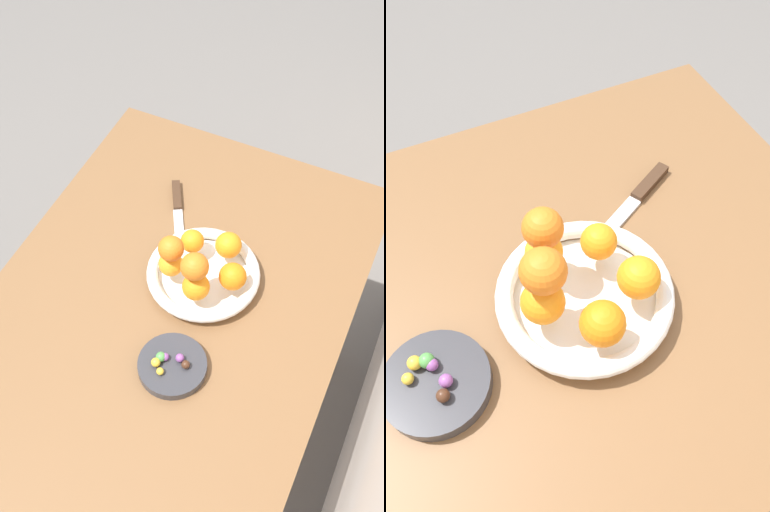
% 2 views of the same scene
% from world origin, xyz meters
% --- Properties ---
extents(ground_plane, '(6.00, 6.00, 0.00)m').
position_xyz_m(ground_plane, '(0.00, 0.00, 0.00)').
color(ground_plane, slate).
extents(dining_table, '(1.10, 0.76, 0.74)m').
position_xyz_m(dining_table, '(0.00, 0.00, 0.65)').
color(dining_table, brown).
rests_on(dining_table, ground_plane).
extents(fruit_bowl, '(0.25, 0.25, 0.04)m').
position_xyz_m(fruit_bowl, '(-0.10, 0.05, 0.76)').
color(fruit_bowl, white).
rests_on(fruit_bowl, dining_table).
extents(candy_dish, '(0.14, 0.14, 0.02)m').
position_xyz_m(candy_dish, '(0.12, 0.08, 0.75)').
color(candy_dish, '#333338').
rests_on(candy_dish, dining_table).
extents(orange_0, '(0.05, 0.05, 0.05)m').
position_xyz_m(orange_0, '(-0.15, 0.00, 0.81)').
color(orange_0, orange).
rests_on(orange_0, fruit_bowl).
extents(orange_1, '(0.05, 0.05, 0.05)m').
position_xyz_m(orange_1, '(-0.07, -0.02, 0.81)').
color(orange_1, orange).
rests_on(orange_1, fruit_bowl).
extents(orange_2, '(0.06, 0.06, 0.06)m').
position_xyz_m(orange_2, '(-0.04, 0.06, 0.81)').
color(orange_2, orange).
rests_on(orange_2, fruit_bowl).
extents(orange_3, '(0.06, 0.06, 0.06)m').
position_xyz_m(orange_3, '(-0.09, 0.12, 0.81)').
color(orange_3, orange).
rests_on(orange_3, fruit_bowl).
extents(orange_4, '(0.06, 0.06, 0.06)m').
position_xyz_m(orange_4, '(-0.17, 0.08, 0.81)').
color(orange_4, orange).
rests_on(orange_4, fruit_bowl).
extents(orange_5, '(0.06, 0.06, 0.06)m').
position_xyz_m(orange_5, '(-0.07, -0.01, 0.86)').
color(orange_5, orange).
rests_on(orange_5, orange_1).
extents(orange_6, '(0.06, 0.06, 0.06)m').
position_xyz_m(orange_6, '(-0.05, 0.05, 0.87)').
color(orange_6, orange).
rests_on(orange_6, orange_2).
extents(candy_ball_0, '(0.02, 0.02, 0.02)m').
position_xyz_m(candy_ball_0, '(0.15, 0.07, 0.77)').
color(candy_ball_0, gold).
rests_on(candy_ball_0, candy_dish).
extents(candy_ball_1, '(0.02, 0.02, 0.02)m').
position_xyz_m(candy_ball_1, '(0.12, 0.06, 0.77)').
color(candy_ball_1, '#8C4C99').
rests_on(candy_ball_1, candy_dish).
extents(candy_ball_2, '(0.02, 0.02, 0.02)m').
position_xyz_m(candy_ball_2, '(0.12, 0.05, 0.77)').
color(candy_ball_2, '#4C9947').
rests_on(candy_ball_2, candy_dish).
extents(candy_ball_3, '(0.02, 0.02, 0.02)m').
position_xyz_m(candy_ball_3, '(0.11, 0.09, 0.77)').
color(candy_ball_3, '#8C4C99').
rests_on(candy_ball_3, candy_dish).
extents(candy_ball_4, '(0.02, 0.02, 0.02)m').
position_xyz_m(candy_ball_4, '(0.12, 0.11, 0.77)').
color(candy_ball_4, '#472819').
rests_on(candy_ball_4, candy_dish).
extents(candy_ball_5, '(0.02, 0.02, 0.02)m').
position_xyz_m(candy_ball_5, '(0.14, 0.05, 0.77)').
color(candy_ball_5, gold).
rests_on(candy_ball_5, candy_dish).
extents(knife, '(0.24, 0.14, 0.01)m').
position_xyz_m(knife, '(-0.25, -0.08, 0.75)').
color(knife, '#3F2819').
rests_on(knife, dining_table).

